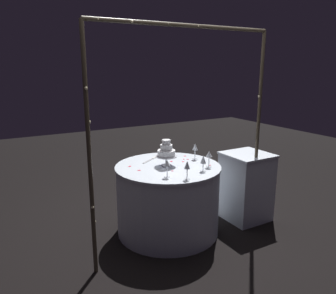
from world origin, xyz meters
TOP-DOWN VIEW (x-y plane):
  - ground_plane at (0.00, 0.00)m, footprint 12.00×12.00m
  - decorative_arch at (-0.00, 0.33)m, footprint 1.88×0.06m
  - main_table at (0.00, 0.00)m, footprint 1.10×1.10m
  - side_table at (-0.94, 0.17)m, footprint 0.49×0.49m
  - tiered_cake at (0.01, -0.01)m, footprint 0.22×0.22m
  - wine_glass_0 at (0.18, 0.30)m, footprint 0.06×0.06m
  - wine_glass_1 at (-0.39, -0.07)m, footprint 0.06×0.06m
  - wine_glass_2 at (-0.34, 0.24)m, footprint 0.06×0.06m
  - wine_glass_3 at (0.06, 0.45)m, footprint 0.06×0.06m
  - wine_glass_4 at (-0.21, 0.33)m, footprint 0.06×0.06m
  - cake_knife at (0.05, -0.29)m, footprint 0.26×0.18m
  - rose_petal_0 at (-0.21, -0.05)m, footprint 0.02×0.03m
  - rose_petal_1 at (-0.36, -0.23)m, footprint 0.04×0.03m
  - rose_petal_2 at (-0.27, -0.12)m, footprint 0.03×0.03m
  - rose_petal_3 at (0.05, 0.17)m, footprint 0.03×0.03m
  - rose_petal_4 at (-0.39, 0.20)m, footprint 0.03×0.03m
  - rose_petal_5 at (-0.11, -0.12)m, footprint 0.04×0.04m
  - rose_petal_6 at (-0.31, -0.10)m, footprint 0.03×0.04m
  - rose_petal_7 at (-0.20, -0.35)m, footprint 0.03×0.03m
  - rose_petal_8 at (0.33, -0.01)m, footprint 0.04×0.04m
  - rose_petal_9 at (0.35, -0.18)m, footprint 0.04×0.04m

SIDE VIEW (x-z plane):
  - ground_plane at x=0.00m, z-range 0.00..0.00m
  - main_table at x=0.00m, z-range 0.00..0.74m
  - side_table at x=-0.94m, z-range 0.00..0.79m
  - rose_petal_0 at x=-0.21m, z-range 0.74..0.74m
  - rose_petal_1 at x=-0.36m, z-range 0.74..0.74m
  - rose_petal_2 at x=-0.27m, z-range 0.74..0.74m
  - rose_petal_3 at x=0.05m, z-range 0.74..0.74m
  - rose_petal_4 at x=-0.39m, z-range 0.74..0.74m
  - rose_petal_5 at x=-0.11m, z-range 0.74..0.74m
  - rose_petal_6 at x=-0.31m, z-range 0.74..0.74m
  - rose_petal_7 at x=-0.20m, z-range 0.74..0.74m
  - rose_petal_8 at x=0.33m, z-range 0.74..0.74m
  - rose_petal_9 at x=0.35m, z-range 0.74..0.74m
  - cake_knife at x=0.05m, z-range 0.74..0.75m
  - wine_glass_4 at x=-0.21m, z-range 0.77..0.93m
  - wine_glass_3 at x=0.06m, z-range 0.78..0.95m
  - wine_glass_0 at x=0.18m, z-range 0.78..0.95m
  - wine_glass_2 at x=-0.34m, z-range 0.79..0.95m
  - wine_glass_1 at x=-0.39m, z-range 0.78..0.96m
  - tiered_cake at x=0.01m, z-range 0.76..1.03m
  - decorative_arch at x=0.00m, z-range 0.31..2.41m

